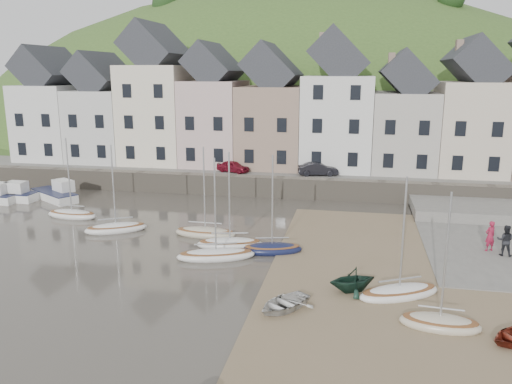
% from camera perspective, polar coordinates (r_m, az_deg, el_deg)
% --- Properties ---
extents(ground, '(160.00, 160.00, 0.00)m').
position_cam_1_polar(ground, '(29.69, -2.28, -8.26)').
color(ground, '#464137').
rests_on(ground, ground).
extents(quay_land, '(90.00, 30.00, 1.50)m').
position_cam_1_polar(quay_land, '(60.07, 4.85, 3.48)').
color(quay_land, '#3B5A24').
rests_on(quay_land, ground).
extents(quay_street, '(70.00, 7.00, 0.10)m').
position_cam_1_polar(quay_street, '(48.70, 3.33, 2.17)').
color(quay_street, slate).
rests_on(quay_street, quay_land).
extents(seawall, '(70.00, 1.20, 1.80)m').
position_cam_1_polar(seawall, '(45.44, 2.71, 0.54)').
color(seawall, slate).
rests_on(seawall, ground).
extents(beach, '(18.00, 26.00, 0.06)m').
position_cam_1_polar(beach, '(29.30, 19.43, -9.29)').
color(beach, '#7D6A4C').
rests_on(beach, ground).
extents(slipway, '(8.00, 18.00, 0.12)m').
position_cam_1_polar(slipway, '(37.45, 23.86, -4.72)').
color(slipway, slate).
rests_on(slipway, ground).
extents(hillside, '(134.40, 84.00, 84.00)m').
position_cam_1_polar(hillside, '(92.24, 3.52, -5.03)').
color(hillside, '#3B5A24').
rests_on(hillside, ground).
extents(townhouse_terrace, '(61.05, 8.00, 13.93)m').
position_cam_1_polar(townhouse_terrace, '(51.19, 5.95, 9.19)').
color(townhouse_terrace, silver).
rests_on(townhouse_terrace, quay_land).
extents(sailboat_0, '(4.19, 1.78, 6.32)m').
position_cam_1_polar(sailboat_0, '(41.64, -19.82, -2.33)').
color(sailboat_0, white).
rests_on(sailboat_0, ground).
extents(sailboat_1, '(4.45, 3.38, 6.32)m').
position_cam_1_polar(sailboat_1, '(37.09, -15.32, -3.88)').
color(sailboat_1, white).
rests_on(sailboat_1, ground).
extents(sailboat_2, '(4.28, 1.60, 6.32)m').
position_cam_1_polar(sailboat_2, '(34.99, -5.67, -4.49)').
color(sailboat_2, beige).
rests_on(sailboat_2, ground).
extents(sailboat_3, '(4.43, 2.36, 6.32)m').
position_cam_1_polar(sailboat_3, '(32.69, -2.93, -5.72)').
color(sailboat_3, white).
rests_on(sailboat_3, ground).
extents(sailboat_4, '(4.92, 2.96, 6.32)m').
position_cam_1_polar(sailboat_4, '(30.80, -4.48, -6.96)').
color(sailboat_4, white).
rests_on(sailboat_4, ground).
extents(sailboat_5, '(3.99, 2.40, 6.32)m').
position_cam_1_polar(sailboat_5, '(31.73, 1.80, -6.30)').
color(sailboat_5, '#12183B').
rests_on(sailboat_5, ground).
extents(sailboat_6, '(4.53, 3.36, 6.32)m').
position_cam_1_polar(sailboat_6, '(26.71, 15.66, -10.69)').
color(sailboat_6, white).
rests_on(sailboat_6, ground).
extents(sailboat_7, '(3.56, 1.77, 6.32)m').
position_cam_1_polar(sailboat_7, '(24.27, 19.81, -13.52)').
color(sailboat_7, beige).
rests_on(sailboat_7, ground).
extents(motorboat_0, '(4.65, 1.76, 1.70)m').
position_cam_1_polar(motorboat_0, '(48.99, -25.56, -0.21)').
color(motorboat_0, white).
rests_on(motorboat_0, ground).
extents(motorboat_2, '(5.52, 4.32, 1.70)m').
position_cam_1_polar(motorboat_2, '(47.84, -21.35, -0.11)').
color(motorboat_2, white).
rests_on(motorboat_2, ground).
extents(rowboat_white, '(3.36, 3.54, 0.60)m').
position_cam_1_polar(rowboat_white, '(24.44, 3.09, -12.27)').
color(rowboat_white, silver).
rests_on(rowboat_white, beach).
extents(rowboat_green, '(3.11, 2.97, 1.28)m').
position_cam_1_polar(rowboat_green, '(26.55, 10.68, -9.54)').
color(rowboat_green, '#142F24').
rests_on(rowboat_green, beach).
extents(person_red, '(0.83, 0.73, 1.90)m').
position_cam_1_polar(person_red, '(34.60, 24.63, -4.47)').
color(person_red, maroon).
rests_on(person_red, slipway).
extents(person_dark, '(1.07, 0.92, 1.89)m').
position_cam_1_polar(person_dark, '(34.12, 26.02, -4.87)').
color(person_dark, black).
rests_on(person_dark, slipway).
extents(car_left, '(3.46, 2.31, 1.09)m').
position_cam_1_polar(car_left, '(48.53, -2.58, 2.86)').
color(car_left, maroon).
rests_on(car_left, quay_street).
extents(car_right, '(3.82, 1.97, 1.20)m').
position_cam_1_polar(car_right, '(47.27, 6.93, 2.56)').
color(car_right, black).
rests_on(car_right, quay_street).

